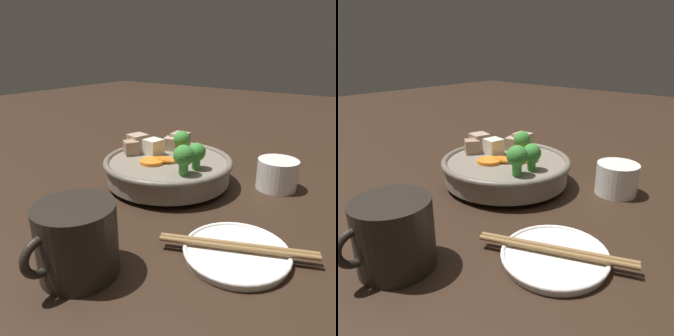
{
  "view_description": "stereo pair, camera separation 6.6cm",
  "coord_description": "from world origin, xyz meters",
  "views": [
    {
      "loc": [
        0.5,
        0.36,
        0.26
      ],
      "look_at": [
        0.0,
        0.0,
        0.03
      ],
      "focal_mm": 35.0,
      "sensor_mm": 36.0,
      "label": 1
    },
    {
      "loc": [
        0.46,
        0.41,
        0.26
      ],
      "look_at": [
        0.0,
        0.0,
        0.03
      ],
      "focal_mm": 35.0,
      "sensor_mm": 36.0,
      "label": 2
    }
  ],
  "objects": [
    {
      "name": "napkin",
      "position": [
        -0.18,
        -0.14,
        0.0
      ],
      "size": [
        0.12,
        0.09,
        0.0
      ],
      "color": "beige",
      "rests_on": "ground_plane"
    },
    {
      "name": "side_saucer",
      "position": [
        0.15,
        0.22,
        0.01
      ],
      "size": [
        0.14,
        0.14,
        0.01
      ],
      "color": "white",
      "rests_on": "ground_plane"
    },
    {
      "name": "stirfry_bowl",
      "position": [
        -0.0,
        -0.0,
        0.04
      ],
      "size": [
        0.26,
        0.26,
        0.1
      ],
      "color": "slate",
      "rests_on": "ground_plane"
    },
    {
      "name": "dark_mug",
      "position": [
        0.29,
        0.07,
        0.05
      ],
      "size": [
        0.12,
        0.1,
        0.09
      ],
      "color": "black",
      "rests_on": "ground_plane"
    },
    {
      "name": "chopsticks_pair",
      "position": [
        0.15,
        0.22,
        0.02
      ],
      "size": [
        0.09,
        0.2,
        0.01
      ],
      "color": "olive",
      "rests_on": "side_saucer"
    },
    {
      "name": "tea_cup",
      "position": [
        -0.1,
        0.19,
        0.03
      ],
      "size": [
        0.08,
        0.08,
        0.06
      ],
      "color": "white",
      "rests_on": "ground_plane"
    },
    {
      "name": "ground_plane",
      "position": [
        0.0,
        0.0,
        0.0
      ],
      "size": [
        3.0,
        3.0,
        0.0
      ],
      "primitive_type": "plane",
      "color": "black"
    }
  ]
}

